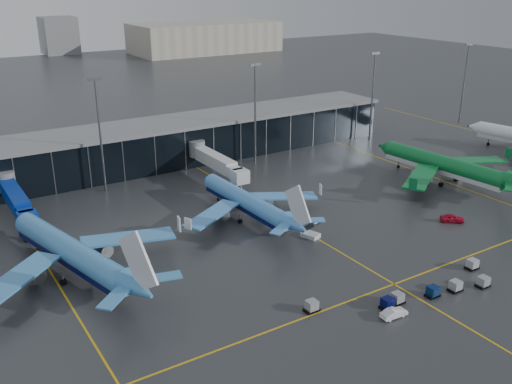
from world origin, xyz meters
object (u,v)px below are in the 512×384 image
airliner_klm_near (245,191)px  service_van_red (452,218)px  airliner_aer_lingus (444,154)px  baggage_carts (422,290)px  mobile_airstair (311,233)px  airliner_arkefly (69,237)px  service_van_white (394,313)px

airliner_klm_near → service_van_red: bearing=-37.6°
airliner_klm_near → airliner_aer_lingus: bearing=-9.4°
baggage_carts → mobile_airstair: 25.48m
airliner_aer_lingus → airliner_klm_near: bearing=167.5°
airliner_arkefly → airliner_klm_near: size_ratio=1.16×
mobile_airstair → service_van_white: mobile_airstair is taller
service_van_red → service_van_white: (-34.15, -18.19, -0.09)m
baggage_carts → mobile_airstair: (-1.91, 25.41, 0.01)m
airliner_arkefly → airliner_aer_lingus: (86.16, -1.72, 0.12)m
mobile_airstair → service_van_red: (27.94, -9.42, 0.02)m
baggage_carts → mobile_airstair: mobile_airstair is taller
airliner_klm_near → mobile_airstair: (5.40, -14.40, -4.90)m
airliner_aer_lingus → service_van_white: size_ratio=10.30×
mobile_airstair → service_van_red: mobile_airstair is taller
mobile_airstair → airliner_aer_lingus: bearing=-9.2°
service_van_white → airliner_klm_near: bearing=2.0°
airliner_klm_near → airliner_aer_lingus: airliner_aer_lingus is taller
service_van_red → service_van_white: service_van_red is taller
mobile_airstair → baggage_carts: bearing=-104.8°
airliner_aer_lingus → mobile_airstair: airliner_aer_lingus is taller
airliner_aer_lingus → service_van_white: bearing=-150.3°
airliner_aer_lingus → service_van_white: 62.46m
airliner_aer_lingus → service_van_red: bearing=-139.4°
airliner_arkefly → airliner_aer_lingus: 86.18m
airliner_arkefly → service_van_white: size_ratio=10.12×
baggage_carts → service_van_white: size_ratio=7.73×
airliner_arkefly → service_van_red: (69.29, -19.03, -5.77)m
airliner_aer_lingus → baggage_carts: size_ratio=1.33×
baggage_carts → service_van_red: bearing=31.6°
baggage_carts → service_van_red: (26.02, 15.99, 0.03)m
airliner_arkefly → mobile_airstair: bearing=-26.8°
baggage_carts → airliner_arkefly: bearing=141.0°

